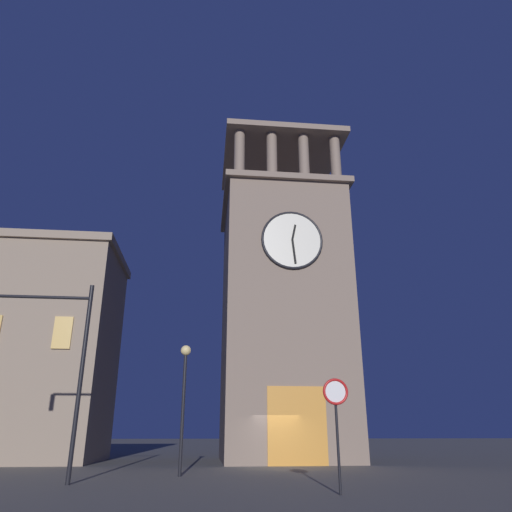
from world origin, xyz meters
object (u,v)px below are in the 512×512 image
Objects in this scene: traffic_signal_near at (50,347)px; clocktower at (282,314)px; street_lamp at (184,383)px; no_horn_sign at (336,402)px.

clocktower is at bearing -130.38° from traffic_signal_near.
street_lamp is (5.83, 9.75, -5.41)m from clocktower.
clocktower is 17.04m from traffic_signal_near.
street_lamp is at bearing -53.17° from no_horn_sign.
clocktower reaches higher than no_horn_sign.
street_lamp is 1.62× the size of no_horn_sign.
clocktower is 12.58m from street_lamp.
clocktower is at bearing -120.89° from street_lamp.
street_lamp is at bearing -149.98° from traffic_signal_near.
traffic_signal_near is at bearing -20.61° from no_horn_sign.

